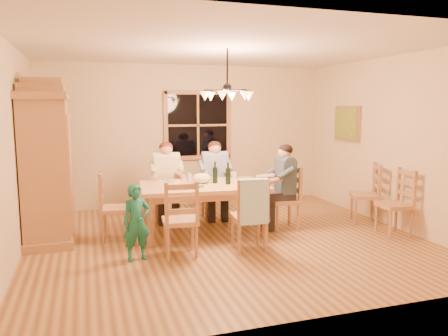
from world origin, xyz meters
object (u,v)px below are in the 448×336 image
object	(u,v)px
chair_spare_back	(364,205)
wine_bottle_b	(228,173)
adult_plaid_man	(215,170)
adult_slate_man	(284,176)
chandelier	(227,94)
chair_far_right	(215,201)
adult_woman	(166,172)
dining_table	(203,191)
child	(137,222)
chair_spare_front	(393,215)
chair_far_left	(167,203)
chair_end_right	(284,210)
armoire	(48,167)
chair_end_left	(116,219)
chair_near_left	(180,232)
wine_bottle_a	(215,172)
chair_near_right	(249,228)

from	to	relation	value
chair_spare_back	wine_bottle_b	bearing A→B (deg)	111.29
adult_plaid_man	adult_slate_man	size ratio (longest dim) A/B	1.00
chandelier	chair_far_right	bearing A→B (deg)	81.72
adult_woman	adult_plaid_man	bearing A→B (deg)	-180.00
dining_table	adult_plaid_man	xyz separation A→B (m)	(0.43, 0.84, 0.18)
child	chair_spare_front	world-z (taller)	chair_spare_front
dining_table	adult_slate_man	size ratio (longest dim) A/B	2.21
chandelier	child	size ratio (longest dim) A/B	0.80
adult_plaid_man	chair_spare_back	distance (m)	2.55
chair_far_left	chair_end_right	size ratio (longest dim) A/B	1.00
armoire	wine_bottle_b	world-z (taller)	armoire
armoire	wine_bottle_b	distance (m)	2.59
chair_end_right	chair_spare_back	distance (m)	1.42
chair_end_left	wine_bottle_b	world-z (taller)	wine_bottle_b
chair_far_left	chair_near_left	bearing A→B (deg)	90.00
chair_spare_back	chair_far_right	bearing A→B (deg)	89.10
wine_bottle_a	chair_spare_front	distance (m)	2.75
armoire	chair_end_right	world-z (taller)	armoire
wine_bottle_a	wine_bottle_b	world-z (taller)	same
adult_plaid_man	chair_spare_back	size ratio (longest dim) A/B	0.88
child	chair_spare_front	xyz separation A→B (m)	(3.78, -0.07, -0.18)
dining_table	chair_spare_back	size ratio (longest dim) A/B	1.95
chair_far_right	chair_spare_back	distance (m)	2.49
chair_end_left	chair_end_right	distance (m)	2.56
chair_near_left	adult_woman	world-z (taller)	adult_woman
chair_spare_front	chair_end_left	bearing A→B (deg)	79.99
dining_table	adult_slate_man	distance (m)	1.29
adult_woman	adult_slate_man	xyz separation A→B (m)	(1.67, -1.01, 0.00)
adult_plaid_man	dining_table	bearing A→B (deg)	67.62
chair_far_right	adult_plaid_man	bearing A→B (deg)	-92.50
adult_plaid_man	chair_end_left	bearing A→B (deg)	27.98
chair_far_right	adult_woman	xyz separation A→B (m)	(-0.82, 0.07, 0.54)
chair_end_left	chair_spare_back	bearing A→B (deg)	90.57
chair_end_right	dining_table	bearing A→B (deg)	90.00
chandelier	chair_far_right	world-z (taller)	chandelier
adult_woman	chair_end_left	bearing A→B (deg)	46.74
chair_spare_front	armoire	bearing A→B (deg)	78.64
chair_near_left	adult_woman	size ratio (longest dim) A/B	1.13
dining_table	chair_spare_back	distance (m)	2.73
wine_bottle_a	chair_spare_back	world-z (taller)	wine_bottle_a
adult_slate_man	chair_near_left	bearing A→B (deg)	116.57
chair_near_left	chair_far_right	bearing A→B (deg)	64.80
armoire	child	size ratio (longest dim) A/B	2.39
chair_near_right	child	size ratio (longest dim) A/B	1.03
wine_bottle_a	chair_end_right	bearing A→B (deg)	-7.91
chair_end_left	wine_bottle_a	bearing A→B (deg)	92.41
chair_spare_front	wine_bottle_b	bearing A→B (deg)	75.22
wine_bottle_a	child	size ratio (longest dim) A/B	0.34
dining_table	chair_near_right	xyz separation A→B (m)	(0.39, -0.91, -0.36)
chair_near_right	adult_plaid_man	bearing A→B (deg)	93.37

